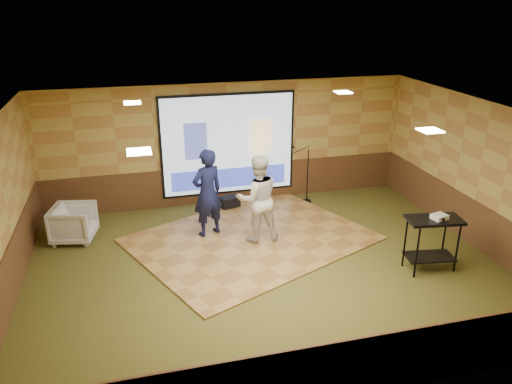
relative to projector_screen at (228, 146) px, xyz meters
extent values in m
plane|color=#313A1A|center=(0.00, -3.44, -1.47)|extent=(9.00, 9.00, 0.00)
cube|color=tan|center=(0.00, 0.06, 0.03)|extent=(9.00, 0.04, 3.00)
cube|color=tan|center=(0.00, -6.94, 0.03)|extent=(9.00, 0.04, 3.00)
cube|color=tan|center=(4.50, -3.44, 0.03)|extent=(0.04, 7.00, 3.00)
cube|color=beige|center=(0.00, -3.44, 1.53)|extent=(9.00, 7.00, 0.04)
cube|color=#51331B|center=(0.00, 0.04, -1.00)|extent=(9.00, 0.04, 0.95)
cube|color=#51331B|center=(0.00, -6.92, -1.00)|extent=(9.00, 0.04, 0.95)
cube|color=#51331B|center=(-4.48, -3.44, -1.00)|extent=(0.04, 7.00, 0.95)
cube|color=#51331B|center=(4.48, -3.44, -1.00)|extent=(0.04, 7.00, 0.95)
cube|color=black|center=(0.00, 0.01, 0.03)|extent=(3.32, 0.03, 2.52)
cube|color=silver|center=(0.00, -0.02, 0.03)|extent=(3.20, 0.02, 2.40)
cube|color=#3C4585|center=(-0.80, -0.03, 0.18)|extent=(0.55, 0.01, 0.90)
cube|color=#FFD493|center=(0.80, -0.03, 0.18)|extent=(0.55, 0.01, 0.90)
cube|color=#2E3FAE|center=(0.00, -0.03, -0.82)|extent=(2.88, 0.01, 0.50)
cube|color=beige|center=(-2.20, -1.64, 1.50)|extent=(0.32, 0.32, 0.02)
cube|color=beige|center=(2.20, -1.64, 1.50)|extent=(0.32, 0.32, 0.02)
cube|color=beige|center=(-2.20, -4.94, 1.50)|extent=(0.32, 0.32, 0.02)
cube|color=beige|center=(2.20, -4.94, 1.50)|extent=(0.32, 0.32, 0.02)
cube|color=#A87F3D|center=(0.03, -2.21, -1.46)|extent=(5.75, 5.17, 0.03)
imported|color=#13173D|center=(-0.82, -1.76, -0.48)|extent=(0.83, 0.70, 1.93)
imported|color=silver|center=(0.14, -2.27, -0.50)|extent=(0.93, 0.73, 1.88)
cylinder|color=black|center=(2.60, -4.45, -0.97)|extent=(0.04, 0.04, 1.01)
cylinder|color=black|center=(3.45, -4.45, -0.97)|extent=(0.04, 0.04, 1.01)
cylinder|color=black|center=(2.60, -4.03, -0.97)|extent=(0.04, 0.04, 1.01)
cylinder|color=black|center=(3.45, -4.03, -0.97)|extent=(0.04, 0.04, 1.01)
cube|color=black|center=(3.02, -4.24, -0.44)|extent=(1.01, 0.53, 0.05)
cube|color=black|center=(3.02, -4.24, -1.21)|extent=(0.90, 0.48, 0.03)
cube|color=white|center=(3.09, -4.28, -0.37)|extent=(0.31, 0.28, 0.09)
cylinder|color=black|center=(1.90, -0.50, -1.47)|extent=(0.24, 0.24, 0.02)
cylinder|color=black|center=(1.90, -0.50, -0.78)|extent=(0.02, 0.02, 1.39)
cylinder|color=black|center=(1.70, -0.50, -0.09)|extent=(0.44, 0.02, 0.17)
cylinder|color=black|center=(1.49, -0.50, -0.02)|extent=(0.10, 0.05, 0.08)
imported|color=gray|center=(-3.64, -1.27, -1.08)|extent=(1.02, 1.01, 0.79)
cube|color=black|center=(-0.08, -0.40, -1.33)|extent=(0.52, 0.42, 0.29)
camera|label=1|loc=(-2.29, -11.52, 3.47)|focal=35.00mm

